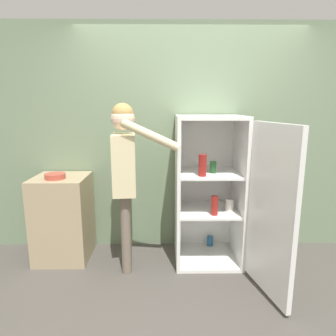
# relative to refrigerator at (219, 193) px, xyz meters

# --- Properties ---
(ground_plane) EXTENTS (12.00, 12.00, 0.00)m
(ground_plane) POSITION_rel_refrigerator_xyz_m (-0.27, -0.51, -0.78)
(ground_plane) COLOR #4C4742
(wall_back) EXTENTS (7.00, 0.06, 2.55)m
(wall_back) POSITION_rel_refrigerator_xyz_m (-0.27, 0.47, 0.50)
(wall_back) COLOR gray
(wall_back) RESTS_ON ground_plane
(refrigerator) EXTENTS (0.88, 1.32, 1.56)m
(refrigerator) POSITION_rel_refrigerator_xyz_m (0.00, 0.00, 0.00)
(refrigerator) COLOR white
(refrigerator) RESTS_ON ground_plane
(person) EXTENTS (0.66, 0.51, 1.69)m
(person) POSITION_rel_refrigerator_xyz_m (-0.95, -0.11, 0.32)
(person) COLOR #726656
(person) RESTS_ON ground_plane
(counter) EXTENTS (0.56, 0.55, 0.92)m
(counter) POSITION_rel_refrigerator_xyz_m (-1.67, 0.14, -0.32)
(counter) COLOR tan
(counter) RESTS_ON ground_plane
(bowl) EXTENTS (0.21, 0.21, 0.05)m
(bowl) POSITION_rel_refrigerator_xyz_m (-1.69, 0.06, 0.17)
(bowl) COLOR #B24738
(bowl) RESTS_ON counter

